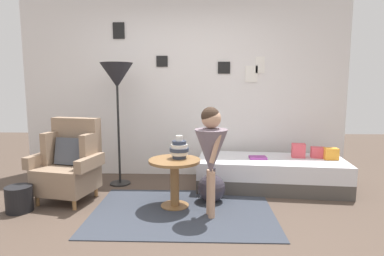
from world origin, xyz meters
name	(u,v)px	position (x,y,z in m)	size (l,w,h in m)	color
ground_plane	(173,230)	(0.00, 0.00, 0.00)	(12.00, 12.00, 0.00)	#4C3D33
gallery_wall	(184,89)	(0.00, 1.95, 1.30)	(4.80, 0.12, 2.60)	silver
rug	(183,211)	(0.07, 0.43, 0.01)	(1.95, 1.37, 0.01)	#333842
armchair	(70,163)	(-1.31, 0.79, 0.44)	(0.84, 0.70, 0.97)	#9E7042
daybed	(270,173)	(1.18, 1.29, 0.20)	(1.97, 0.98, 0.40)	#4C4742
pillow_head	(331,154)	(1.96, 1.26, 0.47)	(0.17, 0.12, 0.15)	orange
pillow_mid	(318,152)	(1.82, 1.36, 0.47)	(0.18, 0.12, 0.14)	#D64C56
pillow_back	(298,151)	(1.56, 1.36, 0.49)	(0.17, 0.12, 0.19)	#D64C56
side_table	(175,173)	(-0.03, 0.58, 0.39)	(0.58, 0.58, 0.55)	olive
vase_striped	(179,149)	(0.02, 0.64, 0.65)	(0.22, 0.22, 0.26)	#2D384C
floor_lamp	(117,79)	(-0.86, 1.39, 1.44)	(0.43, 0.43, 1.66)	black
person_child	(211,147)	(0.36, 0.32, 0.74)	(0.34, 0.34, 1.15)	tan
book_on_daybed	(258,158)	(1.01, 1.27, 0.42)	(0.22, 0.16, 0.03)	#93398E
demijohn_near	(211,188)	(0.39, 0.75, 0.17)	(0.33, 0.33, 0.41)	#332D38
magazine_basket	(19,199)	(-1.71, 0.39, 0.14)	(0.28, 0.28, 0.28)	black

